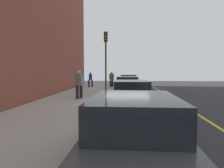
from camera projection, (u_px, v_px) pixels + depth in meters
name	position (u px, v px, depth m)	size (l,w,h in m)	color
ground_plane	(127.00, 105.00, 12.46)	(56.00, 56.00, 0.00)	#28282B
sidewalk	(71.00, 103.00, 12.68)	(28.00, 4.60, 0.15)	#A39E93
lane_stripe_centre	(183.00, 106.00, 12.25)	(28.00, 0.14, 0.01)	gold
snow_bank_curb	(108.00, 123.00, 7.78)	(7.35, 0.56, 0.22)	white
parked_car_white	(128.00, 82.00, 22.96)	(4.16, 1.91, 1.51)	black
parked_car_red	(127.00, 86.00, 16.69)	(4.32, 1.99, 1.51)	black
parked_car_black	(131.00, 97.00, 10.17)	(4.26, 1.98, 1.51)	black
parked_car_charcoal	(135.00, 138.00, 4.01)	(4.75, 1.96, 1.51)	black
pedestrian_olive_coat	(112.00, 79.00, 24.65)	(0.51, 0.53, 1.68)	black
pedestrian_navy_coat	(90.00, 79.00, 23.79)	(0.45, 0.54, 1.63)	black
pedestrian_grey_coat	(79.00, 84.00, 14.13)	(0.57, 0.58, 1.85)	black
traffic_light_pole	(106.00, 53.00, 15.81)	(0.35, 0.26, 4.64)	#2D2D19
rolling_suitcase	(111.00, 84.00, 24.32)	(0.34, 0.22, 0.93)	#191E38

